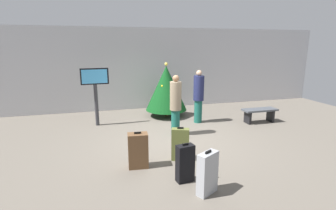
{
  "coord_description": "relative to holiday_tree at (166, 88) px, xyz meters",
  "views": [
    {
      "loc": [
        -1.98,
        -6.62,
        2.63
      ],
      "look_at": [
        -0.03,
        0.44,
        0.9
      ],
      "focal_mm": 27.32,
      "sensor_mm": 36.0,
      "label": 1
    }
  ],
  "objects": [
    {
      "name": "traveller_0",
      "position": [
        0.85,
        -1.08,
        -0.11
      ],
      "size": [
        0.39,
        0.39,
        1.81
      ],
      "color": "#19594C",
      "rests_on": "ground_plane"
    },
    {
      "name": "ground_plane",
      "position": [
        -0.44,
        -2.41,
        -1.07
      ],
      "size": [
        16.0,
        16.0,
        0.0
      ],
      "primitive_type": "plane",
      "color": "#665E54"
    },
    {
      "name": "suitcase_1",
      "position": [
        -0.67,
        -3.76,
        -0.69
      ],
      "size": [
        0.44,
        0.31,
        0.8
      ],
      "color": "#59602D",
      "rests_on": "ground_plane"
    },
    {
      "name": "flight_info_kiosk",
      "position": [
        -2.52,
        -0.5,
        0.26
      ],
      "size": [
        0.89,
        0.14,
        1.9
      ],
      "color": "#333338",
      "rests_on": "ground_plane"
    },
    {
      "name": "waiting_bench",
      "position": [
        2.89,
        -1.66,
        -0.72
      ],
      "size": [
        1.21,
        0.44,
        0.48
      ],
      "color": "#4C5159",
      "rests_on": "ground_plane"
    },
    {
      "name": "suitcase_3",
      "position": [
        -0.64,
        -5.21,
        -0.67
      ],
      "size": [
        0.46,
        0.37,
        0.82
      ],
      "color": "#9EA0A5",
      "rests_on": "ground_plane"
    },
    {
      "name": "suitcase_0",
      "position": [
        -0.88,
        -4.7,
        -0.69
      ],
      "size": [
        0.37,
        0.24,
        0.79
      ],
      "color": "black",
      "rests_on": "ground_plane"
    },
    {
      "name": "suitcase_2",
      "position": [
        -1.67,
        -3.87,
        -0.68
      ],
      "size": [
        0.45,
        0.31,
        0.81
      ],
      "color": "brown",
      "rests_on": "ground_plane"
    },
    {
      "name": "holiday_tree",
      "position": [
        0.0,
        0.0,
        0.0
      ],
      "size": [
        1.53,
        1.53,
        2.01
      ],
      "color": "#4C3319",
      "rests_on": "ground_plane"
    },
    {
      "name": "back_wall",
      "position": [
        -0.44,
        1.54,
        0.59
      ],
      "size": [
        16.0,
        0.2,
        3.31
      ],
      "primitive_type": "cube",
      "color": "silver",
      "rests_on": "ground_plane"
    },
    {
      "name": "traveller_1",
      "position": [
        -0.28,
        -2.11,
        -0.12
      ],
      "size": [
        0.47,
        0.47,
        1.79
      ],
      "color": "#19594C",
      "rests_on": "ground_plane"
    }
  ]
}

